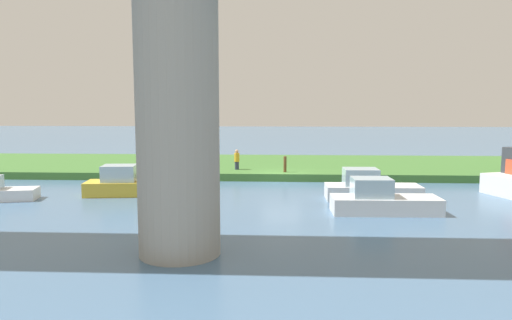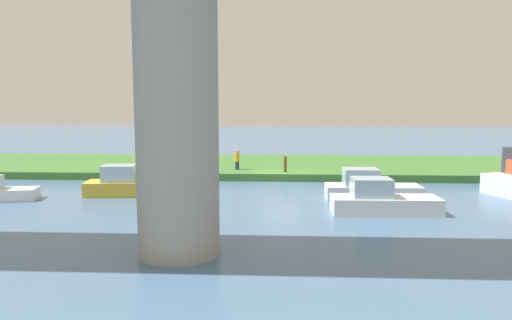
# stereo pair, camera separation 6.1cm
# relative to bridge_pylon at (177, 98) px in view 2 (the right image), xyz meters

# --- Properties ---
(ground_plane) EXTENTS (160.00, 160.00, 0.00)m
(ground_plane) POSITION_rel_bridge_pylon_xyz_m (-3.41, -15.10, -5.19)
(ground_plane) COLOR #4C7093
(grassy_bank) EXTENTS (80.00, 12.00, 0.50)m
(grassy_bank) POSITION_rel_bridge_pylon_xyz_m (-3.41, -21.10, -4.94)
(grassy_bank) COLOR #427533
(grassy_bank) RESTS_ON ground
(bridge_pylon) EXTENTS (2.70, 2.70, 10.37)m
(bridge_pylon) POSITION_rel_bridge_pylon_xyz_m (0.00, 0.00, 0.00)
(bridge_pylon) COLOR #9E998E
(bridge_pylon) RESTS_ON ground
(person_on_bank) EXTENTS (0.43, 0.43, 1.39)m
(person_on_bank) POSITION_rel_bridge_pylon_xyz_m (-0.33, -17.24, -3.99)
(person_on_bank) COLOR #2D334C
(person_on_bank) RESTS_ON grassy_bank
(mooring_post) EXTENTS (0.20, 0.20, 1.06)m
(mooring_post) POSITION_rel_bridge_pylon_xyz_m (-3.66, -16.08, -4.16)
(mooring_post) COLOR brown
(mooring_post) RESTS_ON grassy_bank
(motorboat_red) EXTENTS (4.94, 1.87, 1.63)m
(motorboat_red) POSITION_rel_bridge_pylon_xyz_m (-8.01, -6.42, -4.60)
(motorboat_red) COLOR white
(motorboat_red) RESTS_ON ground
(riverboat_paddlewheel) EXTENTS (5.16, 2.35, 1.66)m
(riverboat_paddlewheel) POSITION_rel_bridge_pylon_xyz_m (5.02, -10.22, -4.59)
(riverboat_paddlewheel) COLOR gold
(riverboat_paddlewheel) RESTS_ON ground
(motorboat_white) EXTENTS (4.93, 1.80, 1.64)m
(motorboat_white) POSITION_rel_bridge_pylon_xyz_m (-8.06, -9.61, -4.60)
(motorboat_white) COLOR white
(motorboat_white) RESTS_ON ground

